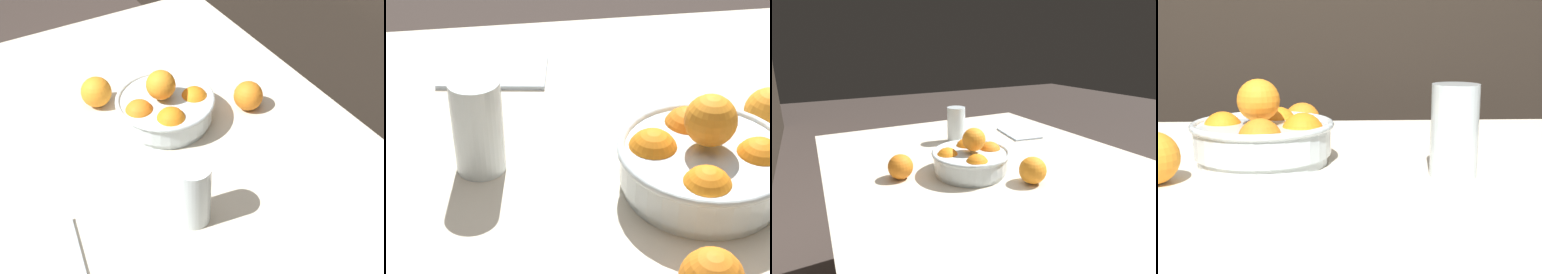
# 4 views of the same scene
# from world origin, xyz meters

# --- Properties ---
(dining_table) EXTENTS (1.27, 1.06, 0.72)m
(dining_table) POSITION_xyz_m (0.00, 0.00, 0.65)
(dining_table) COLOR beige
(dining_table) RESTS_ON ground_plane
(fruit_bowl) EXTENTS (0.25, 0.25, 0.15)m
(fruit_bowl) POSITION_xyz_m (-0.04, 0.10, 0.77)
(fruit_bowl) COLOR silver
(fruit_bowl) RESTS_ON dining_table
(juice_glass) EXTENTS (0.07, 0.07, 0.15)m
(juice_glass) POSITION_xyz_m (0.27, -0.00, 0.79)
(juice_glass) COLOR #F4A314
(juice_glass) RESTS_ON dining_table
(orange_loose_front) EXTENTS (0.08, 0.08, 0.08)m
(orange_loose_front) POSITION_xyz_m (-0.19, -0.02, 0.76)
(orange_loose_front) COLOR orange
(orange_loose_front) RESTS_ON dining_table
(napkin) EXTENTS (0.22, 0.16, 0.01)m
(napkin) POSITION_xyz_m (0.24, -0.30, 0.72)
(napkin) COLOR silver
(napkin) RESTS_ON dining_table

